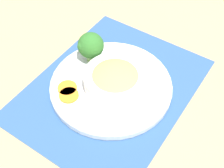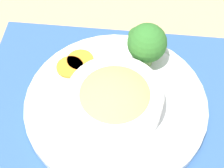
% 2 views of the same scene
% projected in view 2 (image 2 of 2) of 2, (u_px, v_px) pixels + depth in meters
% --- Properties ---
extents(ground_plane, '(4.00, 4.00, 0.00)m').
position_uv_depth(ground_plane, '(116.00, 108.00, 0.65)').
color(ground_plane, tan).
extents(placemat, '(0.51, 0.41, 0.00)m').
position_uv_depth(placemat, '(116.00, 107.00, 0.65)').
color(placemat, '#2D5184').
rests_on(placemat, ground_plane).
extents(plate, '(0.31, 0.31, 0.02)m').
position_uv_depth(plate, '(116.00, 103.00, 0.64)').
color(plate, silver).
rests_on(plate, placemat).
extents(bowl, '(0.16, 0.16, 0.06)m').
position_uv_depth(bowl, '(116.00, 99.00, 0.61)').
color(bowl, white).
rests_on(bowl, plate).
extents(broccoli_floret, '(0.07, 0.07, 0.09)m').
position_uv_depth(broccoli_floret, '(147.00, 43.00, 0.65)').
color(broccoli_floret, '#759E51').
rests_on(broccoli_floret, plate).
extents(carrot_slice_near, '(0.05, 0.05, 0.01)m').
position_uv_depth(carrot_slice_near, '(80.00, 60.00, 0.69)').
color(carrot_slice_near, orange).
rests_on(carrot_slice_near, plate).
extents(carrot_slice_middle, '(0.05, 0.05, 0.01)m').
position_uv_depth(carrot_slice_middle, '(70.00, 67.00, 0.68)').
color(carrot_slice_middle, orange).
rests_on(carrot_slice_middle, plate).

